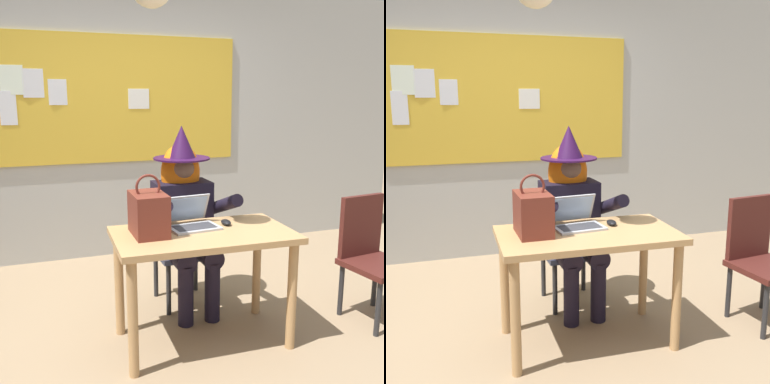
# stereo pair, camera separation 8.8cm
# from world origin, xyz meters

# --- Properties ---
(ground_plane) EXTENTS (24.00, 24.00, 0.00)m
(ground_plane) POSITION_xyz_m (0.00, 0.00, 0.00)
(ground_plane) COLOR #937A5B
(wall_back_bulletin) EXTENTS (6.54, 2.09, 2.64)m
(wall_back_bulletin) POSITION_xyz_m (-0.00, 1.98, 1.33)
(wall_back_bulletin) COLOR #B2B2AD
(wall_back_bulletin) RESTS_ON ground
(desk_main) EXTENTS (1.14, 0.66, 0.74)m
(desk_main) POSITION_xyz_m (0.19, 0.08, 0.63)
(desk_main) COLOR tan
(desk_main) RESTS_ON ground
(chair_at_desk) EXTENTS (0.43, 0.43, 0.89)m
(chair_at_desk) POSITION_xyz_m (0.25, 0.76, 0.49)
(chair_at_desk) COLOR #2D3347
(chair_at_desk) RESTS_ON ground
(person_costumed) EXTENTS (0.59, 0.67, 1.37)m
(person_costumed) POSITION_xyz_m (0.25, 0.63, 0.77)
(person_costumed) COLOR black
(person_costumed) RESTS_ON ground
(laptop) EXTENTS (0.34, 0.31, 0.20)m
(laptop) POSITION_xyz_m (0.16, 0.22, 0.79)
(laptop) COLOR #B7B7BC
(laptop) RESTS_ON desk_main
(computer_mouse) EXTENTS (0.07, 0.11, 0.03)m
(computer_mouse) POSITION_xyz_m (0.39, 0.18, 0.76)
(computer_mouse) COLOR black
(computer_mouse) RESTS_ON desk_main
(handbag) EXTENTS (0.20, 0.30, 0.38)m
(handbag) POSITION_xyz_m (-0.14, 0.14, 0.88)
(handbag) COLOR maroon
(handbag) RESTS_ON desk_main
(chair_extra_corner) EXTENTS (0.47, 0.47, 0.88)m
(chair_extra_corner) POSITION_xyz_m (1.45, 0.02, 0.49)
(chair_extra_corner) COLOR #4C1E19
(chair_extra_corner) RESTS_ON ground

